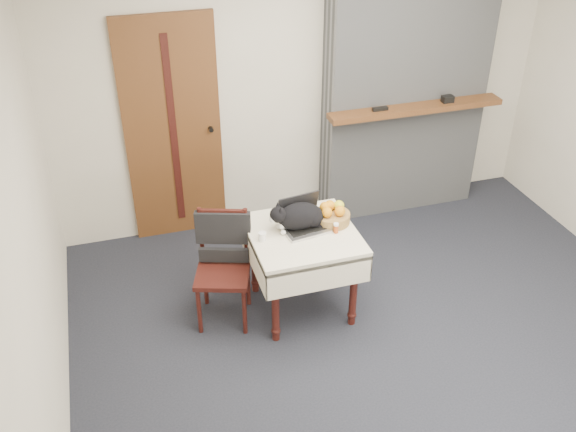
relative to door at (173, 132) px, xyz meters
name	(u,v)px	position (x,y,z in m)	size (l,w,h in m)	color
ground	(389,344)	(1.20, -1.97, -1.00)	(4.50, 4.50, 0.00)	black
room_shell	(381,94)	(1.20, -1.51, 0.76)	(4.52, 4.01, 2.61)	beige
door	(173,132)	(0.00, 0.00, 0.00)	(0.82, 0.10, 2.00)	brown
chimney	(407,78)	(2.10, -0.13, 0.30)	(1.62, 0.48, 2.60)	gray
side_table	(303,245)	(0.72, -1.37, -0.41)	(0.78, 0.78, 0.70)	#39140F
laptop	(302,220)	(0.74, -1.30, -0.24)	(0.36, 0.32, 0.24)	#B7B7BC
cat	(300,216)	(0.72, -1.32, -0.20)	(0.50, 0.21, 0.24)	black
cream_jar	(262,236)	(0.41, -1.39, -0.27)	(0.06, 0.06, 0.06)	white
pill_bottle	(336,228)	(0.95, -1.45, -0.26)	(0.04, 0.04, 0.08)	#B34816
fruit_basket	(332,215)	(0.97, -1.30, -0.24)	(0.27, 0.27, 0.15)	#9E7340
desk_clutter	(326,222)	(0.93, -1.30, -0.30)	(0.13, 0.01, 0.01)	black
chair	(223,251)	(0.15, -1.24, -0.44)	(0.50, 0.49, 0.88)	#39140F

